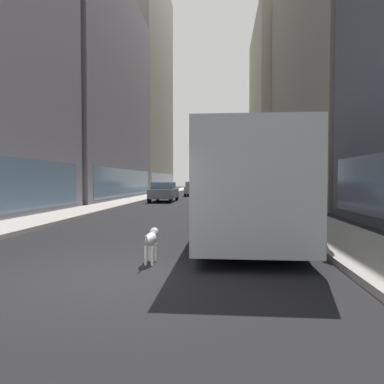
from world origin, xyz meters
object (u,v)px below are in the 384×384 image
object	(u,v)px
car_grey_wagon	(164,192)
traffic_light_near	(322,157)
car_yellow_taxi	(217,187)
transit_bus	(242,181)
car_white_van	(198,188)
pedestrian_with_handbag	(318,201)
car_red_coupe	(231,191)
car_silver_sedan	(194,189)
dalmatian_dog	(151,239)
pedestrian_in_coat	(300,199)

from	to	relation	value
car_grey_wagon	traffic_light_near	world-z (taller)	traffic_light_near
car_yellow_taxi	traffic_light_near	world-z (taller)	traffic_light_near
transit_bus	car_white_van	world-z (taller)	transit_bus
car_yellow_taxi	pedestrian_with_handbag	world-z (taller)	pedestrian_with_handbag
car_white_van	pedestrian_with_handbag	distance (m)	34.18
car_red_coupe	pedestrian_with_handbag	xyz separation A→B (m)	(2.88, -18.89, 0.19)
transit_bus	car_silver_sedan	xyz separation A→B (m)	(-4.00, 28.10, -0.96)
car_red_coupe	pedestrian_with_handbag	size ratio (longest dim) A/B	2.40
car_red_coupe	dalmatian_dog	size ratio (longest dim) A/B	4.21
car_red_coupe	dalmatian_dog	bearing A→B (deg)	-95.03
pedestrian_in_coat	traffic_light_near	xyz separation A→B (m)	(-0.46, -5.07, 1.43)
car_silver_sedan	car_grey_wagon	xyz separation A→B (m)	(-1.60, -10.96, 0.00)
car_white_van	pedestrian_with_handbag	xyz separation A→B (m)	(6.88, -33.48, 0.19)
car_white_van	car_grey_wagon	xyz separation A→B (m)	(-1.60, -17.49, 0.00)
car_red_coupe	dalmatian_dog	xyz separation A→B (m)	(-2.19, -24.88, -0.31)
transit_bus	car_silver_sedan	bearing A→B (deg)	98.10
car_grey_wagon	pedestrian_in_coat	world-z (taller)	pedestrian_in_coat
car_silver_sedan	pedestrian_in_coat	distance (m)	26.11
transit_bus	dalmatian_dog	world-z (taller)	transit_bus
transit_bus	car_red_coupe	size ratio (longest dim) A/B	2.84
car_yellow_taxi	dalmatian_dog	distance (m)	43.43
car_yellow_taxi	car_red_coupe	distance (m)	18.61
pedestrian_in_coat	transit_bus	bearing A→B (deg)	-132.05
traffic_light_near	car_red_coupe	bearing A→B (deg)	95.39
car_grey_wagon	dalmatian_dog	bearing A→B (deg)	-81.18
pedestrian_in_coat	pedestrian_with_handbag	bearing A→B (deg)	-79.19
transit_bus	traffic_light_near	xyz separation A→B (m)	(2.10, -2.23, 0.66)
car_red_coupe	car_white_van	bearing A→B (deg)	105.33
transit_bus	pedestrian_in_coat	distance (m)	3.90
car_red_coupe	dalmatian_dog	distance (m)	24.98
car_yellow_taxi	car_grey_wagon	world-z (taller)	same
car_red_coupe	traffic_light_near	distance (m)	22.43
transit_bus	car_grey_wagon	distance (m)	18.06
car_yellow_taxi	pedestrian_with_handbag	bearing A→B (deg)	-83.18
pedestrian_in_coat	traffic_light_near	world-z (taller)	traffic_light_near
car_silver_sedan	dalmatian_dog	world-z (taller)	car_silver_sedan
car_yellow_taxi	traffic_light_near	size ratio (longest dim) A/B	1.25
dalmatian_dog	pedestrian_with_handbag	size ratio (longest dim) A/B	0.57
transit_bus	car_red_coupe	world-z (taller)	transit_bus
transit_bus	car_grey_wagon	bearing A→B (deg)	108.09
car_yellow_taxi	car_grey_wagon	bearing A→B (deg)	-100.57
pedestrian_with_handbag	pedestrian_in_coat	bearing A→B (deg)	100.81
traffic_light_near	car_yellow_taxi	bearing A→B (deg)	95.18
transit_bus	pedestrian_with_handbag	distance (m)	3.19
car_silver_sedan	pedestrian_in_coat	bearing A→B (deg)	-75.45
car_grey_wagon	traffic_light_near	size ratio (longest dim) A/B	1.32
car_yellow_taxi	traffic_light_near	distance (m)	41.01
car_white_van	car_grey_wagon	distance (m)	17.56
transit_bus	car_grey_wagon	size ratio (longest dim) A/B	2.58
car_red_coupe	car_grey_wagon	xyz separation A→B (m)	(-5.60, -2.90, 0.00)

